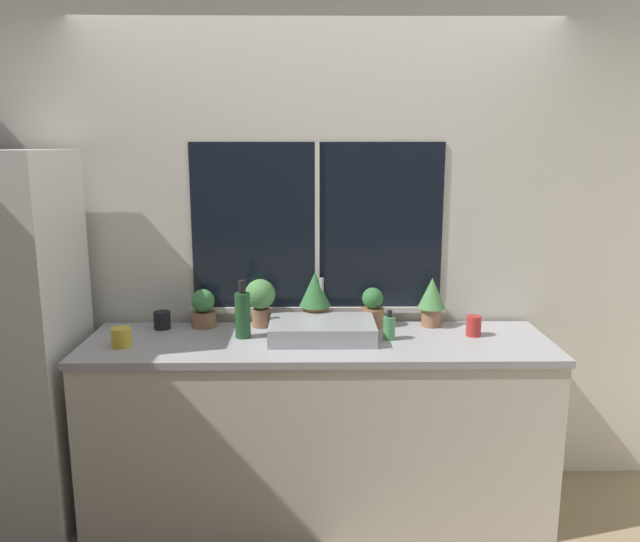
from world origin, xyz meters
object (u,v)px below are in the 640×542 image
Objects in this scene: potted_plant_center at (315,296)px; potted_plant_far_right at (432,298)px; soap_bottle at (389,327)px; mug_red at (474,326)px; mug_yellow at (121,337)px; potted_plant_right at (372,308)px; potted_plant_far_left at (203,309)px; bottle_tall at (243,314)px; mug_black at (162,320)px; potted_plant_left at (260,298)px; sink at (322,330)px.

potted_plant_center is 0.62m from potted_plant_far_right.
soap_bottle is 0.44m from mug_red.
mug_red is 1.08× the size of mug_yellow.
potted_plant_right is 1.42× the size of soap_bottle.
potted_plant_far_left is 0.30m from bottle_tall.
mug_black is 0.32m from mug_yellow.
potted_plant_far_left is at bearing 180.00° from potted_plant_left.
bottle_tall is (-0.40, 0.02, 0.08)m from sink.
mug_yellow is (-0.57, -0.14, -0.08)m from bottle_tall.
potted_plant_center reaches higher than mug_black.
potted_plant_far_left is at bearing 43.62° from mug_yellow.
potted_plant_right is 2.28× the size of mug_black.
potted_plant_far_right is (0.31, 0.00, 0.05)m from potted_plant_right.
potted_plant_left reaches higher than potted_plant_right.
potted_plant_far_right is 0.35m from soap_bottle.
mug_black is (-0.44, 0.15, -0.08)m from bottle_tall.
potted_plant_left is 2.50× the size of mug_red.
potted_plant_left is at bearing 68.56° from bottle_tall.
potted_plant_center reaches higher than mug_red.
potted_plant_far_left is 0.97× the size of potted_plant_right.
potted_plant_center is at bearing 0.00° from potted_plant_left.
sink is at bearing -11.88° from mug_black.
potted_plant_left is 1.23× the size of potted_plant_right.
potted_plant_far_left is 2.14× the size of mug_yellow.
potted_plant_center is at bearing 27.31° from bottle_tall.
potted_plant_far_right is at bearing 42.17° from soap_bottle.
bottle_tall reaches higher than potted_plant_far_right.
bottle_tall is (-0.36, -0.19, -0.04)m from potted_plant_center.
sink reaches higher than mug_black.
potted_plant_right is at bearing 0.00° from potted_plant_left.
potted_plant_left is (-0.32, 0.21, 0.11)m from sink.
potted_plant_right is 2.04× the size of mug_red.
soap_bottle is at bearing -3.22° from bottle_tall.
potted_plant_center reaches higher than potted_plant_far_left.
potted_plant_right reaches higher than mug_yellow.
sink is at bearing -160.28° from potted_plant_far_right.
mug_red is at bearing 7.04° from soap_bottle.
sink is 0.77m from mug_red.
mug_black is at bearing -176.30° from potted_plant_left.
bottle_tall is 1.17m from mug_red.
sink is 5.51× the size of mug_yellow.
potted_plant_right is at bearing 0.00° from potted_plant_far_left.
potted_plant_left is 0.91m from potted_plant_far_right.
soap_bottle reaches higher than mug_black.
mug_black is at bearing -177.63° from potted_plant_center.
potted_plant_center is 0.83m from mug_red.
soap_bottle is (0.96, -0.23, -0.04)m from potted_plant_far_left.
mug_red is at bearing -9.09° from potted_plant_left.
potted_plant_far_right is 1.43m from mug_black.
mug_black is 0.97× the size of mug_yellow.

